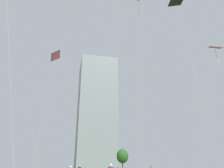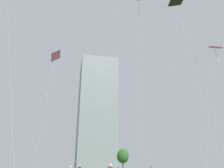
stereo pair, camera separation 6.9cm
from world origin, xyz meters
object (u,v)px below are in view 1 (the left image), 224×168
Objects in this scene: kite_flying_5 at (176,3)px; park_tree_0 at (122,156)px; kite_flying_4 at (215,48)px; distant_highrise_1 at (96,113)px; kite_flying_6 at (55,56)px.

park_tree_0 is (5.88, 28.25, -23.17)m from kite_flying_5.
kite_flying_4 is 90.90m from distant_highrise_1.
kite_flying_5 is 1.10× the size of kite_flying_6.
kite_flying_5 reaches higher than kite_flying_6.
kite_flying_6 reaches higher than kite_flying_4.
distant_highrise_1 reaches higher than park_tree_0.
kite_flying_4 is at bearing -9.45° from kite_flying_5.
kite_flying_5 is 37.01m from park_tree_0.
kite_flying_4 is at bearing -85.06° from distant_highrise_1.
kite_flying_6 is 29.16m from park_tree_0.
distant_highrise_1 is (24.32, 87.48, 2.50)m from kite_flying_5.
distant_highrise_1 is (17.82, 88.56, 10.07)m from kite_flying_4.
kite_flying_5 is at bearing 170.55° from kite_flying_4.
distant_highrise_1 is at bearing 72.71° from park_tree_0.
kite_flying_4 reaches higher than park_tree_0.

